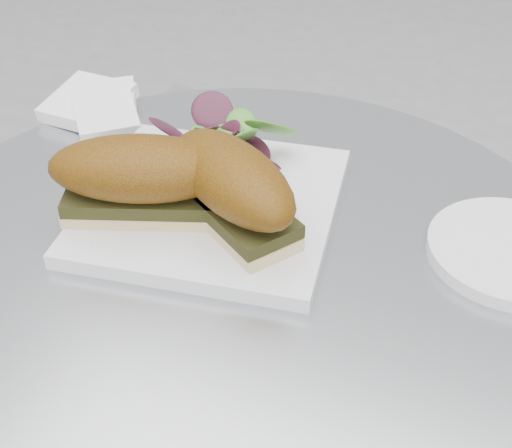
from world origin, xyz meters
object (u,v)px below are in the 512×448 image
Objects in this scene: sandwich_right at (232,185)px; plate at (212,205)px; saucer at (511,251)px; sandwich_left at (142,176)px.

plate is at bearing 176.85° from sandwich_right.
sandwich_right is at bearing -163.70° from saucer.
saucer is at bearing -5.94° from sandwich_left.
sandwich_left is 0.36m from saucer.
plate is 0.29m from saucer.
saucer is (0.34, 0.09, -0.05)m from sandwich_left.
sandwich_right reaches higher than plate.
saucer is (0.25, 0.07, -0.05)m from sandwich_right.
plate is 0.08m from sandwich_left.
plate is 0.07m from sandwich_right.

